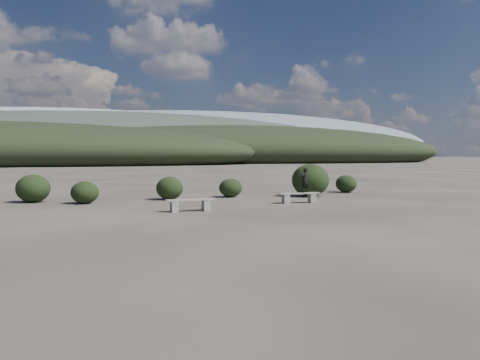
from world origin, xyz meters
name	(u,v)px	position (x,y,z in m)	size (l,w,h in m)	color
ground	(288,224)	(0.00, 0.00, 0.00)	(1200.00, 1200.00, 0.00)	#322D27
bench_left	(190,204)	(-2.13, 3.81, 0.26)	(1.75, 0.49, 0.43)	gray
bench_right	(299,197)	(2.74, 5.31, 0.26)	(1.75, 0.42, 0.44)	gray
seated_person	(305,180)	(2.99, 5.30, 0.95)	(0.38, 0.25, 1.03)	black
shrub_a	(85,192)	(-5.75, 7.71, 0.46)	(1.12, 1.12, 0.92)	black
shrub_b	(170,188)	(-2.17, 8.42, 0.52)	(1.21, 1.21, 1.03)	black
shrub_c	(231,188)	(0.79, 8.84, 0.44)	(1.10, 1.10, 0.88)	black
shrub_d	(310,180)	(4.58, 8.10, 0.79)	(1.80, 1.80, 1.57)	black
shrub_e	(346,184)	(7.49, 9.75, 0.47)	(1.12, 1.12, 0.93)	black
shrub_f	(33,188)	(-7.85, 8.91, 0.59)	(1.39, 1.39, 1.18)	black
mountain_ridges	(93,143)	(-7.48, 339.06, 10.84)	(500.00, 400.00, 56.00)	black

